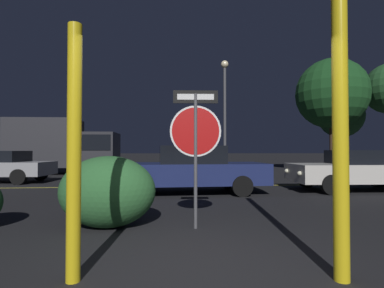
# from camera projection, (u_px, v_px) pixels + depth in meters

# --- Properties ---
(ground_plane) EXTENTS (260.00, 260.00, 0.00)m
(ground_plane) POSITION_uv_depth(u_px,v_px,m) (203.00, 274.00, 3.19)
(ground_plane) COLOR black
(road_center_stripe) EXTENTS (39.06, 0.12, 0.01)m
(road_center_stripe) POSITION_uv_depth(u_px,v_px,m) (176.00, 186.00, 10.99)
(road_center_stripe) COLOR gold
(road_center_stripe) RESTS_ON ground_plane
(stop_sign) EXTENTS (0.87, 0.07, 2.34)m
(stop_sign) POSITION_uv_depth(u_px,v_px,m) (196.00, 132.00, 5.09)
(stop_sign) COLOR #4C4C51
(stop_sign) RESTS_ON ground_plane
(yellow_pole_left) EXTENTS (0.14, 0.14, 2.61)m
(yellow_pole_left) POSITION_uv_depth(u_px,v_px,m) (74.00, 152.00, 3.03)
(yellow_pole_left) COLOR yellow
(yellow_pole_left) RESTS_ON ground_plane
(yellow_pole_right) EXTENTS (0.16, 0.16, 3.58)m
(yellow_pole_right) POSITION_uv_depth(u_px,v_px,m) (340.00, 104.00, 3.06)
(yellow_pole_right) COLOR yellow
(yellow_pole_right) RESTS_ON ground_plane
(hedge_bush_2) EXTENTS (1.63, 1.20, 1.22)m
(hedge_bush_2) POSITION_uv_depth(u_px,v_px,m) (108.00, 191.00, 5.15)
(hedge_bush_2) COLOR #2D6633
(hedge_bush_2) RESTS_ON ground_plane
(passing_car_1) EXTENTS (4.12, 2.13, 1.30)m
(passing_car_1) POSITION_uv_depth(u_px,v_px,m) (1.00, 166.00, 12.34)
(passing_car_1) COLOR #9E9EA3
(passing_car_1) RESTS_ON ground_plane
(passing_car_2) EXTENTS (5.00, 2.11, 1.46)m
(passing_car_2) POSITION_uv_depth(u_px,v_px,m) (188.00, 170.00, 9.24)
(passing_car_2) COLOR navy
(passing_car_2) RESTS_ON ground_plane
(passing_car_3) EXTENTS (4.36, 2.05, 1.33)m
(passing_car_3) POSITION_uv_depth(u_px,v_px,m) (357.00, 170.00, 9.81)
(passing_car_3) COLOR silver
(passing_car_3) RESTS_ON ground_plane
(delivery_truck) EXTENTS (5.82, 2.73, 3.06)m
(delivery_truck) POSITION_uv_depth(u_px,v_px,m) (65.00, 145.00, 16.84)
(delivery_truck) COLOR #2D2D33
(delivery_truck) RESTS_ON ground_plane
(street_lamp) EXTENTS (0.43, 0.43, 6.44)m
(street_lamp) POSITION_uv_depth(u_px,v_px,m) (225.00, 101.00, 16.98)
(street_lamp) COLOR #4C4C51
(street_lamp) RESTS_ON ground_plane
(tree_1) EXTENTS (3.37, 3.37, 5.69)m
(tree_1) POSITION_uv_depth(u_px,v_px,m) (341.00, 116.00, 22.95)
(tree_1) COLOR #422D1E
(tree_1) RESTS_ON ground_plane
(tree_2) EXTENTS (4.30, 4.30, 6.96)m
(tree_2) POSITION_uv_depth(u_px,v_px,m) (332.00, 94.00, 18.38)
(tree_2) COLOR #422D1E
(tree_2) RESTS_ON ground_plane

